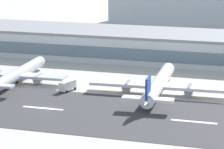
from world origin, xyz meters
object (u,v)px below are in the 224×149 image
at_px(terminal_building, 121,44).
at_px(service_box_truck_0, 68,86).
at_px(airliner_black_tail_gate_1, 17,75).
at_px(airliner_navy_tail_gate_2, 158,85).

bearing_deg(terminal_building, service_box_truck_0, -92.75).
relative_size(airliner_black_tail_gate_1, airliner_navy_tail_gate_2, 0.92).
bearing_deg(terminal_building, airliner_navy_tail_gate_2, -63.23).
relative_size(terminal_building, service_box_truck_0, 26.02).
xyz_separation_m(airliner_black_tail_gate_1, service_box_truck_0, (19.01, -4.43, -1.04)).
xyz_separation_m(airliner_black_tail_gate_1, airliner_navy_tail_gate_2, (46.50, -1.05, 0.22)).
distance_m(airliner_navy_tail_gate_2, service_box_truck_0, 27.73).
bearing_deg(airliner_navy_tail_gate_2, airliner_black_tail_gate_1, 86.10).
distance_m(terminal_building, service_box_truck_0, 53.03).
relative_size(airliner_black_tail_gate_1, service_box_truck_0, 6.58).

